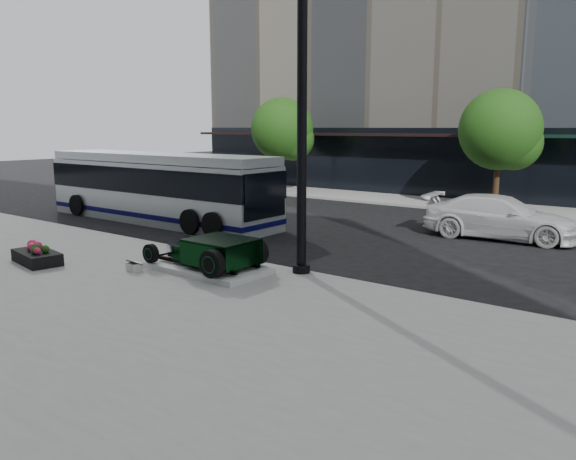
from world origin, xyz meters
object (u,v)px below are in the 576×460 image
Objects in this scene: flower_planter at (37,256)px; transit_bus at (158,187)px; lamppost at (302,122)px; hot_rod at (216,252)px; white_sedan at (501,217)px.

transit_bus is (-3.68, 7.61, 1.16)m from flower_planter.
lamppost is 0.72× the size of transit_bus.
hot_rod is at bearing -31.14° from transit_bus.
hot_rod is 0.37× the size of lamppost.
flower_planter is at bearing 137.90° from white_sedan.
flower_planter is (-6.74, -3.84, -3.84)m from lamppost.
transit_bus is (-10.42, 3.77, -2.68)m from lamppost.
flower_planter is (-4.89, -2.43, -0.37)m from hot_rod.
lamppost is 1.61× the size of white_sedan.
hot_rod is 5.48m from flower_planter.
flower_planter is 15.71m from white_sedan.
lamppost is at bearing 37.27° from hot_rod.
transit_bus is at bearing 160.12° from lamppost.
transit_bus is 13.99m from white_sedan.
white_sedan is at bearing 73.28° from lamppost.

